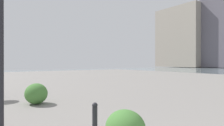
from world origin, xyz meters
TOP-DOWN VIEW (x-y plane):
  - building_highrise at (42.84, -63.20)m, footprint 17.04×15.04m
  - lamppost at (4.54, 0.75)m, footprint 0.98×0.28m
  - bollard_mid at (3.28, -1.04)m, footprint 0.13×0.13m
  - shrub_round at (7.30, -0.71)m, footprint 0.95×0.85m

SIDE VIEW (x-z plane):
  - bollard_mid at x=3.28m, z-range 0.02..0.72m
  - shrub_round at x=7.30m, z-range 0.00..0.81m
  - lamppost at x=4.54m, z-range 0.66..4.59m
  - building_highrise at x=42.84m, z-range 0.00..21.32m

